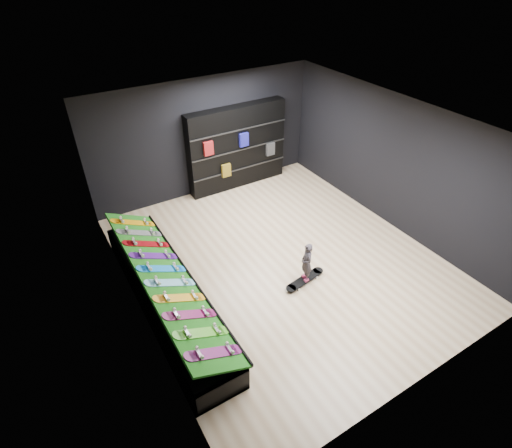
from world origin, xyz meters
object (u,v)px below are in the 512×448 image
back_shelving (237,147)px  floor_skateboard (305,280)px  display_rack (166,296)px  child (306,269)px

back_shelving → floor_skateboard: 4.35m
display_rack → back_shelving: 4.80m
floor_skateboard → back_shelving: bearing=69.9°
back_shelving → child: (-0.79, -4.14, -0.76)m
display_rack → floor_skateboard: bearing=-17.7°
floor_skateboard → child: 0.30m
back_shelving → child: size_ratio=5.39×
back_shelving → child: bearing=-100.7°
display_rack → child: bearing=-17.7°
display_rack → floor_skateboard: 2.71m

